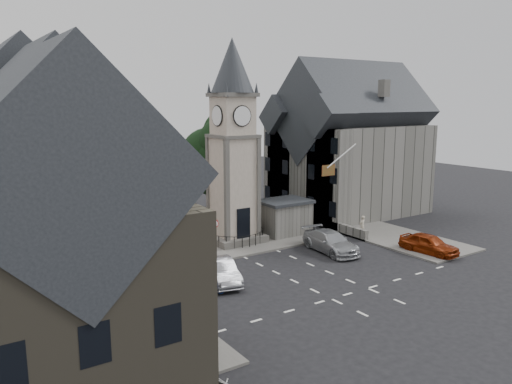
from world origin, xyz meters
TOP-DOWN VIEW (x-y plane):
  - ground at (0.00, 0.00)m, footprint 120.00×120.00m
  - pavement_west at (-12.50, 6.00)m, footprint 6.00×30.00m
  - pavement_east at (12.00, 8.00)m, footprint 6.00×26.00m
  - central_island at (1.50, 8.00)m, footprint 10.00×8.00m
  - road_markings at (0.00, -5.50)m, footprint 20.00×8.00m
  - clock_tower at (0.00, 7.99)m, footprint 4.86×4.86m
  - stone_shelter at (4.80, 7.50)m, footprint 4.30×3.30m
  - town_tree at (2.00, 13.00)m, footprint 7.20×7.20m
  - warning_sign_post at (-3.20, 5.43)m, footprint 0.70×0.19m
  - terrace_pink at (-15.50, 16.00)m, footprint 8.10×7.60m
  - terrace_cream at (-15.50, 8.00)m, footprint 8.10×7.60m
  - terrace_tudor at (-15.50, 0.00)m, footprint 8.10×7.60m
  - building_sw_stone at (-17.00, -9.00)m, footprint 8.60×7.60m
  - backdrop_west at (-12.00, 28.00)m, footprint 20.00×10.00m
  - east_building at (15.59, 11.00)m, footprint 14.40×11.40m
  - east_boundary_wall at (9.20, 10.00)m, footprint 0.40×16.00m
  - flagpole at (8.00, 4.00)m, footprint 3.68×0.10m
  - car_west_blue at (-7.50, -0.32)m, footprint 3.88×2.21m
  - car_west_silver at (-7.50, -0.43)m, footprint 3.96×1.40m
  - car_west_grey at (-9.27, 1.24)m, footprint 5.46×5.33m
  - car_island_silver at (-5.50, 0.50)m, footprint 2.62×4.82m
  - car_island_east at (4.74, 1.50)m, footprint 2.75×5.65m
  - car_east_red at (10.62, -3.00)m, footprint 2.20×4.67m
  - pedestrian at (10.13, 3.45)m, footprint 0.70×0.51m

SIDE VIEW (x-z plane):
  - ground at x=0.00m, z-range 0.00..0.00m
  - road_markings at x=0.00m, z-range 0.00..0.01m
  - pavement_west at x=-12.50m, z-range 0.00..0.14m
  - pavement_east at x=12.00m, z-range 0.00..0.14m
  - central_island at x=1.50m, z-range 0.00..0.16m
  - east_boundary_wall at x=9.20m, z-range 0.00..0.90m
  - car_west_blue at x=-7.50m, z-range 0.00..1.25m
  - car_west_silver at x=-7.50m, z-range 0.00..1.30m
  - car_west_grey at x=-9.27m, z-range 0.00..1.45m
  - car_island_silver at x=-5.50m, z-range 0.00..1.51m
  - car_east_red at x=10.62m, z-range 0.00..1.54m
  - car_island_east at x=4.74m, z-range 0.00..1.58m
  - pedestrian at x=10.13m, z-range 0.00..1.78m
  - stone_shelter at x=4.80m, z-range 0.01..3.09m
  - warning_sign_post at x=-3.20m, z-range 0.60..3.45m
  - backdrop_west at x=-12.00m, z-range 0.00..8.00m
  - building_sw_stone at x=-17.00m, z-range 0.15..10.55m
  - terrace_tudor at x=-15.50m, z-range 0.19..12.19m
  - east_building at x=15.59m, z-range -0.04..12.56m
  - terrace_pink at x=-15.50m, z-range 0.18..12.98m
  - terrace_cream at x=-15.50m, z-range 0.18..12.98m
  - town_tree at x=2.00m, z-range 1.57..12.37m
  - flagpole at x=8.00m, z-range 5.63..8.37m
  - clock_tower at x=0.00m, z-range 0.00..16.25m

